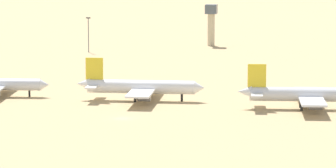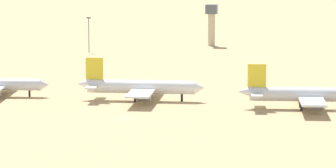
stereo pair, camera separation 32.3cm
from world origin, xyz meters
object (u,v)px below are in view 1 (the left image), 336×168
Objects in this scene: control_tower at (211,21)px; parked_jet_yellow_5 at (305,95)px; parked_jet_yellow_4 at (140,87)px; light_pole_mid at (88,32)px.

parked_jet_yellow_5 is at bearing -73.14° from control_tower.
parked_jet_yellow_4 is 49.75m from parked_jet_yellow_5.
parked_jet_yellow_4 is at bearing -90.46° from control_tower.
parked_jet_yellow_5 is (49.39, -5.91, 0.01)m from parked_jet_yellow_4.
parked_jet_yellow_5 reaches higher than parked_jet_yellow_4.
parked_jet_yellow_4 is 2.09× the size of control_tower.
parked_jet_yellow_5 is at bearing -10.37° from parked_jet_yellow_4.
light_pole_mid is (-46.93, 118.73, 4.47)m from parked_jet_yellow_4.
parked_jet_yellow_4 is 153.22m from control_tower.
parked_jet_yellow_4 is 1.00× the size of parked_jet_yellow_5.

